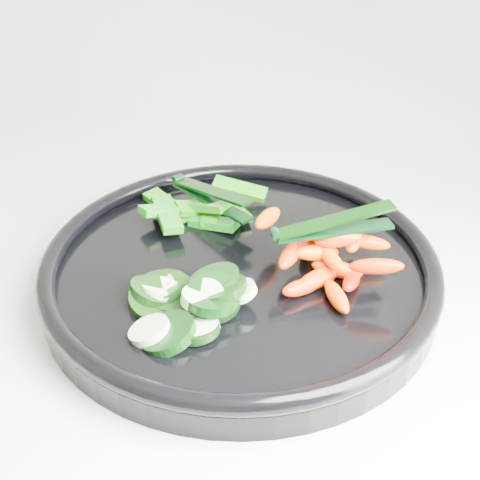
% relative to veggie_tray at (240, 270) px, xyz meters
% --- Properties ---
extents(veggie_tray, '(0.45, 0.45, 0.04)m').
position_rel_veggie_tray_xyz_m(veggie_tray, '(0.00, 0.00, 0.00)').
color(veggie_tray, black).
rests_on(veggie_tray, counter).
extents(cucumber_pile, '(0.12, 0.13, 0.04)m').
position_rel_veggie_tray_xyz_m(cucumber_pile, '(-0.03, -0.07, 0.01)').
color(cucumber_pile, black).
rests_on(cucumber_pile, veggie_tray).
extents(carrot_pile, '(0.15, 0.14, 0.05)m').
position_rel_veggie_tray_xyz_m(carrot_pile, '(0.08, 0.02, 0.02)').
color(carrot_pile, red).
rests_on(carrot_pile, veggie_tray).
extents(pepper_pile, '(0.13, 0.12, 0.04)m').
position_rel_veggie_tray_xyz_m(pepper_pile, '(-0.07, 0.07, 0.01)').
color(pepper_pile, '#146309').
rests_on(pepper_pile, veggie_tray).
extents(tong_carrot, '(0.10, 0.07, 0.02)m').
position_rel_veggie_tray_xyz_m(tong_carrot, '(0.08, 0.02, 0.05)').
color(tong_carrot, black).
rests_on(tong_carrot, carrot_pile).
extents(tong_pepper, '(0.11, 0.06, 0.02)m').
position_rel_veggie_tray_xyz_m(tong_pepper, '(-0.06, 0.08, 0.03)').
color(tong_pepper, black).
rests_on(tong_pepper, pepper_pile).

